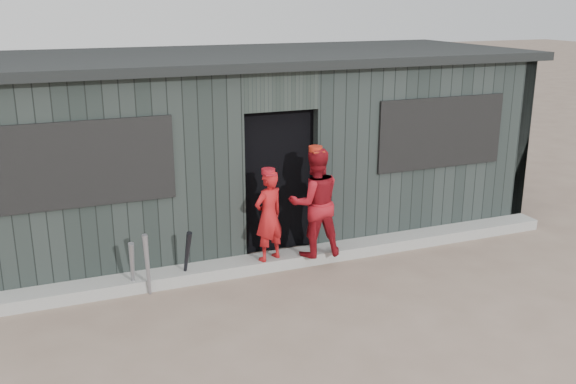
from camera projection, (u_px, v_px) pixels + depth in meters
name	position (u px, v px, depth m)	size (l,w,h in m)	color
ground	(351.00, 327.00, 6.82)	(80.00, 80.00, 0.00)	#745E50
curb	(287.00, 259.00, 8.41)	(8.00, 0.36, 0.15)	gray
bat_left	(132.00, 267.00, 7.47)	(0.07, 0.07, 0.71)	gray
bat_mid	(147.00, 265.00, 7.42)	(0.07, 0.07, 0.79)	gray
bat_right	(187.00, 257.00, 7.75)	(0.07, 0.07, 0.72)	black
player_red_left	(269.00, 216.00, 8.05)	(0.43, 0.28, 1.17)	#B51619
player_red_right	(315.00, 202.00, 8.17)	(0.69, 0.54, 1.42)	maroon
player_grey_back	(285.00, 201.00, 8.90)	(0.64, 0.42, 1.32)	silver
dugout	(245.00, 143.00, 9.56)	(8.30, 3.30, 2.62)	black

